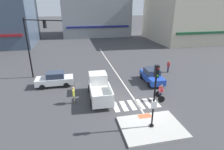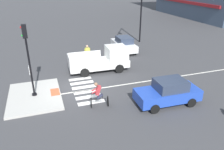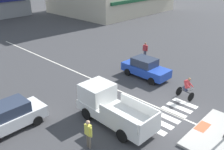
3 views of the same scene
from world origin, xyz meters
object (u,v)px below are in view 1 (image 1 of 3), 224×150
Objects in this scene: car_blue_eastbound_mid at (152,76)px; pickup_truck_white_westbound_near at (99,87)px; signal_pole at (155,92)px; traffic_light_mast at (33,40)px; cyclist at (160,92)px; pedestrian_at_curb_left at (74,94)px; car_white_cross_left at (55,79)px; pedestrian_waiting_far_side at (168,65)px.

pickup_truck_white_westbound_near is at bearing -161.09° from car_blue_eastbound_mid.
traffic_light_mast reaches higher than signal_pole.
cyclist is at bearing -103.35° from car_blue_eastbound_mid.
pickup_truck_white_westbound_near is (6.75, -6.50, -3.78)m from traffic_light_mast.
pickup_truck_white_westbound_near reaches higher than pedestrian_at_curb_left.
signal_pole reaches higher than car_blue_eastbound_mid.
traffic_light_mast is 1.42× the size of pickup_truck_white_westbound_near.
car_blue_eastbound_mid is 2.48× the size of pedestrian_at_curb_left.
pickup_truck_white_westbound_near reaches higher than car_white_cross_left.
signal_pole is at bearing -51.29° from car_white_cross_left.
signal_pole is 13.15m from pedestrian_waiting_far_side.
pickup_truck_white_westbound_near is 3.07× the size of cyclist.
pickup_truck_white_westbound_near is (4.54, -3.62, 0.17)m from car_white_cross_left.
car_white_cross_left is 5.81m from pickup_truck_white_westbound_near.
car_white_cross_left is 11.63m from cyclist.
traffic_light_mast is 9.32m from pedestrian_at_curb_left.
pedestrian_at_curb_left is 14.04m from pedestrian_waiting_far_side.
signal_pole reaches higher than cyclist.
car_blue_eastbound_mid is at bearing -6.85° from car_white_cross_left.
signal_pole is 2.87× the size of pedestrian_waiting_far_side.
signal_pole reaches higher than pedestrian_waiting_far_side.
pedestrian_waiting_far_side is at bearing 24.63° from pedestrian_at_curb_left.
pickup_truck_white_westbound_near is at bearing -38.56° from car_white_cross_left.
signal_pole is at bearing -51.57° from traffic_light_mast.
traffic_light_mast is 4.39× the size of pedestrian_at_curb_left.
traffic_light_mast is 1.78× the size of car_white_cross_left.
pickup_truck_white_westbound_near reaches higher than car_blue_eastbound_mid.
pedestrian_waiting_far_side is at bearing 25.83° from pickup_truck_white_westbound_near.
traffic_light_mast is at bearing 127.49° from car_white_cross_left.
pickup_truck_white_westbound_near is at bearing 19.50° from pedestrian_at_curb_left.
cyclist is (-1.02, -4.31, 0.06)m from car_blue_eastbound_mid.
pedestrian_at_curb_left is (2.02, -4.51, 0.17)m from car_white_cross_left.
signal_pole is 0.65× the size of traffic_light_mast.
signal_pole reaches higher than pedestrian_at_curb_left.
car_white_cross_left is at bearing 114.08° from pedestrian_at_curb_left.
signal_pole is 1.16× the size of car_blue_eastbound_mid.
pedestrian_waiting_far_side is (12.76, 5.85, 0.00)m from pedestrian_at_curb_left.
car_blue_eastbound_mid is 4.43m from cyclist.
traffic_light_mast is at bearing 174.81° from pedestrian_waiting_far_side.
traffic_light_mast is at bearing 128.43° from signal_pole.
pedestrian_at_curb_left is 1.00× the size of pedestrian_waiting_far_side.
traffic_light_mast reaches higher than pedestrian_waiting_far_side.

